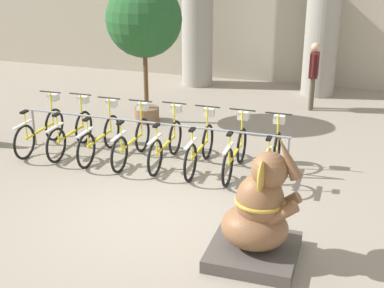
# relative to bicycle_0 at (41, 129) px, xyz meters

# --- Properties ---
(ground_plane) EXTENTS (60.00, 60.00, 0.00)m
(ground_plane) POSITION_rel_bicycle_0_xyz_m (3.17, -1.82, -0.41)
(ground_plane) COLOR gray
(bike_rack) EXTENTS (5.25, 0.05, 0.77)m
(bike_rack) POSITION_rel_bicycle_0_xyz_m (2.32, 0.13, 0.22)
(bike_rack) COLOR gray
(bike_rack) RESTS_ON ground_plane
(bicycle_0) EXTENTS (0.48, 1.74, 1.07)m
(bicycle_0) POSITION_rel_bicycle_0_xyz_m (0.00, 0.00, 0.00)
(bicycle_0) COLOR black
(bicycle_0) RESTS_ON ground_plane
(bicycle_1) EXTENTS (0.48, 1.74, 1.07)m
(bicycle_1) POSITION_rel_bicycle_0_xyz_m (0.66, 0.04, 0.00)
(bicycle_1) COLOR black
(bicycle_1) RESTS_ON ground_plane
(bicycle_2) EXTENTS (0.48, 1.74, 1.07)m
(bicycle_2) POSITION_rel_bicycle_0_xyz_m (1.33, -0.02, 0.00)
(bicycle_2) COLOR black
(bicycle_2) RESTS_ON ground_plane
(bicycle_3) EXTENTS (0.48, 1.74, 1.07)m
(bicycle_3) POSITION_rel_bicycle_0_xyz_m (1.99, -0.01, 0.00)
(bicycle_3) COLOR black
(bicycle_3) RESTS_ON ground_plane
(bicycle_4) EXTENTS (0.48, 1.74, 1.07)m
(bicycle_4) POSITION_rel_bicycle_0_xyz_m (2.66, 0.05, 0.00)
(bicycle_4) COLOR black
(bicycle_4) RESTS_ON ground_plane
(bicycle_5) EXTENTS (0.48, 1.74, 1.07)m
(bicycle_5) POSITION_rel_bicycle_0_xyz_m (3.32, 0.03, 0.00)
(bicycle_5) COLOR black
(bicycle_5) RESTS_ON ground_plane
(bicycle_6) EXTENTS (0.48, 1.74, 1.07)m
(bicycle_6) POSITION_rel_bicycle_0_xyz_m (3.98, 0.03, 0.00)
(bicycle_6) COLOR black
(bicycle_6) RESTS_ON ground_plane
(bicycle_7) EXTENTS (0.48, 1.74, 1.07)m
(bicycle_7) POSITION_rel_bicycle_0_xyz_m (4.65, 0.01, 0.00)
(bicycle_7) COLOR black
(bicycle_7) RESTS_ON ground_plane
(elephant_statue) EXTENTS (1.15, 1.15, 1.79)m
(elephant_statue) POSITION_rel_bicycle_0_xyz_m (4.91, -2.57, 0.19)
(elephant_statue) COLOR #4C4742
(elephant_statue) RESTS_ON ground_plane
(person_pedestrian) EXTENTS (0.22, 0.47, 1.65)m
(person_pedestrian) POSITION_rel_bicycle_0_xyz_m (4.86, 4.35, 0.57)
(person_pedestrian) COLOR brown
(person_pedestrian) RESTS_ON ground_plane
(potted_tree) EXTENTS (1.67, 1.67, 3.17)m
(potted_tree) POSITION_rel_bicycle_0_xyz_m (1.36, 2.24, 1.87)
(potted_tree) COLOR brown
(potted_tree) RESTS_ON ground_plane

